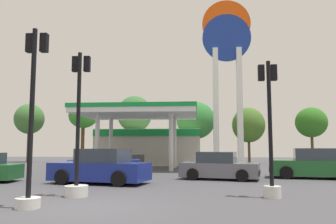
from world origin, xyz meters
TOP-DOWN VIEW (x-y plane):
  - ground_plane at (0.00, 0.00)m, footprint 90.00×90.00m
  - gas_station at (-1.32, 22.09)m, footprint 9.64×14.18m
  - station_pole_sign at (5.56, 15.74)m, footprint 3.72×0.56m
  - car_0 at (-1.39, 6.03)m, footprint 4.87×2.80m
  - car_1 at (-2.55, 10.92)m, footprint 4.48×2.44m
  - car_3 at (9.54, 9.54)m, footprint 4.88×2.81m
  - car_4 at (4.34, 8.45)m, footprint 4.35×2.62m
  - traffic_signal_0 at (-1.65, -0.28)m, footprint 0.69×0.70m
  - traffic_signal_1 at (-1.08, 1.99)m, footprint 0.82×0.82m
  - traffic_signal_3 at (5.69, 2.26)m, footprint 0.65×0.66m
  - tree_0 at (-15.45, 26.25)m, footprint 3.24×3.24m
  - tree_1 at (-8.74, 24.70)m, footprint 3.04×3.04m
  - tree_2 at (-3.52, 26.30)m, footprint 3.78×3.78m
  - tree_3 at (3.15, 25.23)m, footprint 4.00×4.00m
  - tree_4 at (8.67, 26.02)m, footprint 3.42×3.42m
  - tree_5 at (14.84, 25.29)m, footprint 3.12×3.12m

SIDE VIEW (x-z plane):
  - ground_plane at x=0.00m, z-range 0.00..0.00m
  - car_4 at x=4.34m, z-range -0.07..1.39m
  - car_1 at x=-2.55m, z-range -0.07..1.45m
  - car_0 at x=-1.39m, z-range -0.08..1.56m
  - car_3 at x=9.54m, z-range -0.08..1.57m
  - traffic_signal_1 at x=-1.08m, z-range -1.07..4.08m
  - traffic_signal_3 at x=5.69m, z-range -0.54..4.22m
  - traffic_signal_0 at x=-1.65m, z-range -0.61..4.64m
  - gas_station at x=-1.32m, z-range -0.26..4.47m
  - tree_4 at x=8.67m, z-range 1.06..6.88m
  - tree_5 at x=14.84m, z-range 1.31..7.01m
  - tree_3 at x=3.15m, z-range 1.24..7.62m
  - tree_0 at x=-15.45m, z-range 1.54..8.03m
  - tree_1 at x=-8.74m, z-range 1.77..8.09m
  - tree_2 at x=-3.52m, z-range 1.62..8.87m
  - station_pole_sign at x=5.56m, z-range 1.72..14.81m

